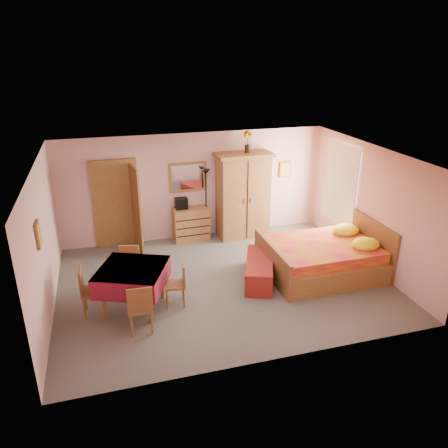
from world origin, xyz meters
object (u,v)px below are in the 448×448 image
object	(u,v)px
wall_mirror	(188,177)
chair_east	(175,284)
floor_lamp	(206,205)
wardrobe	(243,196)
chair_west	(94,291)
bed	(322,249)
chair_south	(140,307)
sunflower_vase	(248,142)
dining_table	(134,288)
chest_of_drawers	(191,224)
stereo	(181,203)
chair_north	(129,269)
bench	(259,270)

from	to	relation	value
wall_mirror	chair_east	world-z (taller)	wall_mirror
floor_lamp	chair_east	distance (m)	3.13
wardrobe	chair_west	distance (m)	4.51
bed	chair_south	bearing A→B (deg)	-165.80
wardrobe	chair_west	world-z (taller)	wardrobe
sunflower_vase	chair_west	xyz separation A→B (m)	(-3.73, -2.60, -1.92)
wall_mirror	wardrobe	distance (m)	1.42
floor_lamp	chair_east	xyz separation A→B (m)	(-1.30, -2.81, -0.46)
dining_table	chest_of_drawers	bearing A→B (deg)	58.95
chair_south	bed	bearing A→B (deg)	15.76
stereo	chair_north	world-z (taller)	stereo
wardrobe	floor_lamp	bearing A→B (deg)	169.54
dining_table	chair_west	xyz separation A→B (m)	(-0.69, 0.04, 0.04)
stereo	chair_west	size ratio (longest dim) A/B	0.31
wall_mirror	chair_south	size ratio (longest dim) A/B	1.01
wardrobe	bed	world-z (taller)	wardrobe
chest_of_drawers	floor_lamp	size ratio (longest dim) A/B	0.49
sunflower_vase	chair_west	world-z (taller)	sunflower_vase
bench	chair_south	size ratio (longest dim) A/B	1.58
wardrobe	dining_table	size ratio (longest dim) A/B	1.87
wardrobe	chair_east	distance (m)	3.54
sunflower_vase	chair_east	xyz separation A→B (m)	(-2.30, -2.70, -1.96)
bench	chair_west	world-z (taller)	chair_west
sunflower_vase	chair_west	size ratio (longest dim) A/B	0.56
floor_lamp	chair_north	xyz separation A→B (m)	(-2.06, -2.00, -0.45)
sunflower_vase	chair_north	size ratio (longest dim) A/B	0.60
wall_mirror	dining_table	xyz separation A→B (m)	(-1.65, -2.94, -1.13)
floor_lamp	chair_east	size ratio (longest dim) A/B	2.11
chair_north	chair_east	world-z (taller)	chair_north
chair_north	bed	bearing A→B (deg)	-172.48
stereo	dining_table	size ratio (longest dim) A/B	0.26
chair_south	chest_of_drawers	bearing A→B (deg)	66.31
sunflower_vase	chair_south	distance (m)	4.88
bed	bench	distance (m)	1.41
wall_mirror	chair_south	xyz separation A→B (m)	(-1.60, -3.64, -1.10)
chest_of_drawers	wall_mirror	world-z (taller)	wall_mirror
bench	chair_east	bearing A→B (deg)	-167.67
dining_table	chair_north	world-z (taller)	chair_north
wall_mirror	bench	bearing A→B (deg)	-71.32
wardrobe	bed	distance (m)	2.58
chest_of_drawers	bench	bearing A→B (deg)	-71.75
bed	chair_north	distance (m)	3.96
chest_of_drawers	wardrobe	world-z (taller)	wardrobe
wardrobe	stereo	bearing A→B (deg)	171.27
chest_of_drawers	chair_north	bearing A→B (deg)	-132.17
chair_south	sunflower_vase	bearing A→B (deg)	49.42
bench	chair_east	xyz separation A→B (m)	(-1.80, -0.39, 0.18)
chair_west	dining_table	bearing A→B (deg)	88.47
bed	chair_east	bearing A→B (deg)	-173.75
chest_of_drawers	stereo	world-z (taller)	stereo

